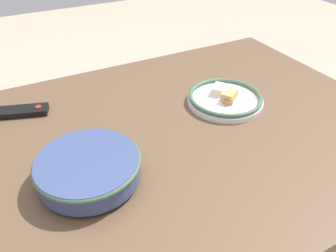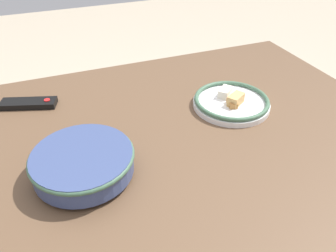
# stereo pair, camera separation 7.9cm
# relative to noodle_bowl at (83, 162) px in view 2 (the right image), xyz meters

# --- Properties ---
(dining_table) EXTENTS (1.59, 1.00, 0.73)m
(dining_table) POSITION_rel_noodle_bowl_xyz_m (0.19, 0.09, -0.11)
(dining_table) COLOR brown
(dining_table) RESTS_ON ground_plane
(noodle_bowl) EXTENTS (0.26, 0.26, 0.07)m
(noodle_bowl) POSITION_rel_noodle_bowl_xyz_m (0.00, 0.00, 0.00)
(noodle_bowl) COLOR #384775
(noodle_bowl) RESTS_ON dining_table
(food_plate) EXTENTS (0.25, 0.25, 0.05)m
(food_plate) POSITION_rel_noodle_bowl_xyz_m (0.51, 0.15, -0.02)
(food_plate) COLOR white
(food_plate) RESTS_ON dining_table
(tv_remote) EXTENTS (0.19, 0.11, 0.02)m
(tv_remote) POSITION_rel_noodle_bowl_xyz_m (-0.12, 0.40, -0.03)
(tv_remote) COLOR black
(tv_remote) RESTS_ON dining_table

